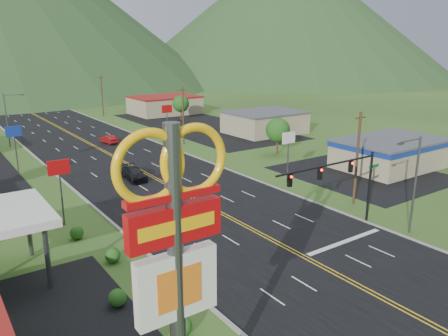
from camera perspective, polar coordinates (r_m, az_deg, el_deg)
pylon_sign at (r=15.97m, az=-6.36°, el=-10.95°), size 4.32×0.60×14.00m
traffic_signal at (r=40.51m, az=15.24°, el=-0.95°), size 13.10×0.43×7.00m
streetlight_east at (r=42.06m, az=23.53°, el=-1.32°), size 3.28×0.25×9.00m
streetlight_west at (r=82.30m, az=-26.33°, el=6.02°), size 3.28×0.25×9.00m
building_east_near at (r=65.99m, az=21.00°, el=2.05°), size 15.40×10.40×4.10m
building_east_mid at (r=87.27m, az=5.35°, el=5.98°), size 14.40×11.40×4.30m
building_east_far at (r=114.03m, az=-7.75°, el=8.17°), size 16.40×12.40×4.50m
pole_sign_west_a at (r=43.30m, az=-20.71°, el=-0.75°), size 2.00×0.18×6.40m
pole_sign_west_b at (r=64.40m, az=-25.74°, el=3.77°), size 2.00×0.18×6.40m
pole_sign_east_a at (r=54.49m, az=8.43°, el=3.27°), size 2.00×0.18×6.40m
pole_sign_east_b at (r=80.42m, az=-7.45°, el=7.20°), size 2.00×0.18×6.40m
tree_east_a at (r=69.36m, az=7.05°, el=4.94°), size 3.84×3.84×5.82m
tree_east_b at (r=102.40m, az=-5.66°, el=8.35°), size 3.84×3.84×5.82m
utility_pole_a at (r=48.29m, az=16.99°, el=1.28°), size 1.60×0.28×10.00m
utility_pole_b at (r=76.29m, az=-5.36°, el=6.88°), size 1.60×0.28×10.00m
utility_pole_c at (r=112.57m, az=-15.65°, el=9.13°), size 1.60×0.28×10.00m
utility_pole_d at (r=150.75m, az=-20.88°, el=10.16°), size 1.60×0.28×10.00m
mountain_ne at (r=254.33m, az=8.08°, el=19.48°), size 180.00×180.00×70.00m
car_dark_mid at (r=57.14m, az=-11.65°, el=-0.75°), size 2.55×5.43×1.53m
car_red_far at (r=80.04m, az=-14.80°, el=3.63°), size 2.02×4.48×1.43m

